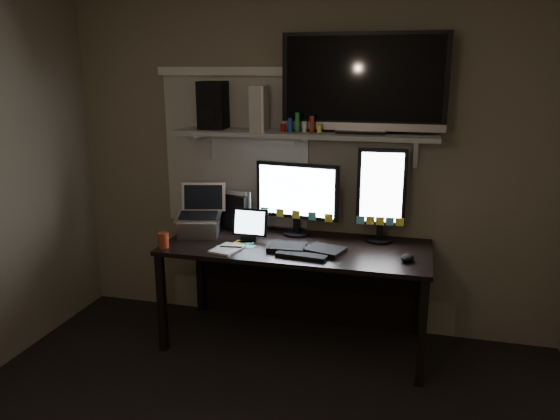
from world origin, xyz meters
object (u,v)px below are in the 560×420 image
(tablet, at_px, (250,224))
(desk, at_px, (300,264))
(monitor_landscape, at_px, (297,198))
(speaker, at_px, (213,105))
(keyboard, at_px, (306,249))
(game_console, at_px, (261,108))
(mouse, at_px, (407,258))
(tv, at_px, (363,83))
(cup, at_px, (164,240))
(monitor_portrait, at_px, (381,195))
(laptop, at_px, (198,212))

(tablet, bearing_deg, desk, 13.48)
(monitor_landscape, relative_size, speaker, 1.85)
(speaker, bearing_deg, keyboard, -29.14)
(desk, distance_m, game_console, 1.12)
(tablet, bearing_deg, mouse, -8.04)
(game_console, bearing_deg, tv, -3.11)
(desk, distance_m, cup, 0.97)
(mouse, bearing_deg, monitor_landscape, 170.12)
(cup, bearing_deg, speaker, 69.53)
(tablet, xyz_separation_m, tv, (0.73, 0.18, 0.96))
(monitor_landscape, height_order, tablet, monitor_landscape)
(mouse, bearing_deg, desk, 176.41)
(cup, relative_size, tv, 0.10)
(monitor_landscape, height_order, speaker, speaker)
(monitor_portrait, xyz_separation_m, tablet, (-0.88, -0.19, -0.22))
(monitor_portrait, bearing_deg, speaker, 176.48)
(desk, distance_m, speaker, 1.28)
(desk, height_order, monitor_portrait, monitor_portrait)
(monitor_landscape, distance_m, monitor_portrait, 0.60)
(tablet, bearing_deg, speaker, 151.77)
(speaker, bearing_deg, tablet, -34.67)
(monitor_landscape, height_order, laptop, monitor_landscape)
(keyboard, bearing_deg, monitor_portrait, 43.79)
(tablet, height_order, cup, tablet)
(monitor_portrait, relative_size, laptop, 1.86)
(tablet, distance_m, tv, 1.22)
(laptop, height_order, cup, laptop)
(monitor_portrait, xyz_separation_m, tv, (-0.15, -0.00, 0.74))
(monitor_landscape, bearing_deg, tv, 6.00)
(monitor_landscape, xyz_separation_m, tablet, (-0.29, -0.19, -0.16))
(game_console, distance_m, speaker, 0.37)
(monitor_landscape, distance_m, tv, 0.92)
(monitor_landscape, bearing_deg, keyboard, -60.55)
(tablet, distance_m, game_console, 0.80)
(monitor_landscape, xyz_separation_m, monitor_portrait, (0.59, -0.01, 0.06))
(keyboard, distance_m, cup, 0.96)
(monitor_portrait, xyz_separation_m, cup, (-1.39, -0.51, -0.28))
(speaker, bearing_deg, tv, -5.19)
(tablet, height_order, game_console, game_console)
(tv, bearing_deg, desk, -163.91)
(monitor_portrait, height_order, keyboard, monitor_portrait)
(monitor_portrait, height_order, tv, tv)
(desk, bearing_deg, monitor_landscape, 114.00)
(mouse, height_order, game_console, game_console)
(tablet, bearing_deg, cup, -146.73)
(cup, xyz_separation_m, game_console, (0.55, 0.45, 0.85))
(game_console, bearing_deg, mouse, -23.93)
(laptop, height_order, tv, tv)
(monitor_portrait, bearing_deg, cup, -163.75)
(laptop, xyz_separation_m, cup, (-0.12, -0.32, -0.13))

